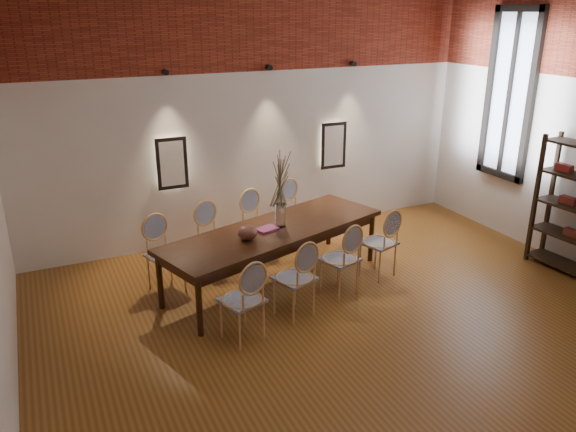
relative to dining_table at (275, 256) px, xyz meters
name	(u,v)px	position (x,y,z in m)	size (l,w,h in m)	color
floor	(382,346)	(0.44, -1.81, -0.39)	(7.00, 7.00, 0.02)	brown
wall_back	(254,106)	(0.44, 1.74, 1.62)	(7.00, 0.10, 4.00)	silver
brick_band_back	(254,16)	(0.44, 1.67, 2.88)	(7.00, 0.02, 1.50)	maroon
niche_left	(172,163)	(-0.86, 1.64, 0.93)	(0.36, 0.06, 0.66)	#FFEAC6
niche_right	(333,145)	(1.74, 1.64, 0.93)	(0.36, 0.06, 0.66)	#FFEAC6
spot_fixture_left	(165,72)	(-0.86, 1.61, 2.17)	(0.08, 0.08, 0.10)	black
spot_fixture_mid	(269,68)	(0.64, 1.61, 2.17)	(0.08, 0.08, 0.10)	black
spot_fixture_right	(353,64)	(2.04, 1.61, 2.17)	(0.08, 0.08, 0.10)	black
window_glass	(510,95)	(3.90, 0.19, 1.77)	(0.02, 0.78, 2.38)	silver
window_frame	(509,95)	(3.88, 0.19, 1.77)	(0.08, 0.90, 2.50)	black
window_mullion	(509,95)	(3.88, 0.19, 1.77)	(0.06, 0.06, 2.40)	black
dining_table	(275,256)	(0.00, 0.00, 0.00)	(3.03, 0.97, 0.75)	#371A0C
chair_near_a	(242,300)	(-0.85, -1.07, 0.09)	(0.44, 0.44, 0.94)	tan
chair_near_b	(294,278)	(-0.13, -0.85, 0.09)	(0.44, 0.44, 0.94)	tan
chair_near_c	(339,259)	(0.59, -0.62, 0.09)	(0.44, 0.44, 0.94)	tan
chair_near_d	(379,243)	(1.31, -0.39, 0.09)	(0.44, 0.44, 0.94)	tan
chair_far_a	(165,255)	(-1.31, 0.39, 0.09)	(0.44, 0.44, 0.94)	tan
chair_far_b	(215,239)	(-0.59, 0.62, 0.09)	(0.44, 0.44, 0.94)	tan
chair_far_c	(259,225)	(0.13, 0.85, 0.09)	(0.44, 0.44, 0.94)	tan
chair_far_d	(298,213)	(0.85, 1.07, 0.09)	(0.44, 0.44, 0.94)	tan
vase	(280,215)	(0.09, 0.03, 0.53)	(0.14, 0.14, 0.30)	silver
dried_branches	(280,181)	(0.09, 0.03, 0.98)	(0.50, 0.50, 0.70)	brown
bowl	(247,232)	(-0.44, -0.19, 0.46)	(0.24, 0.24, 0.18)	brown
book	(267,229)	(-0.11, -0.02, 0.39)	(0.26, 0.18, 0.03)	#8F2D67
shelving_rack	(574,207)	(3.72, -1.31, 0.53)	(0.38, 1.00, 1.80)	black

